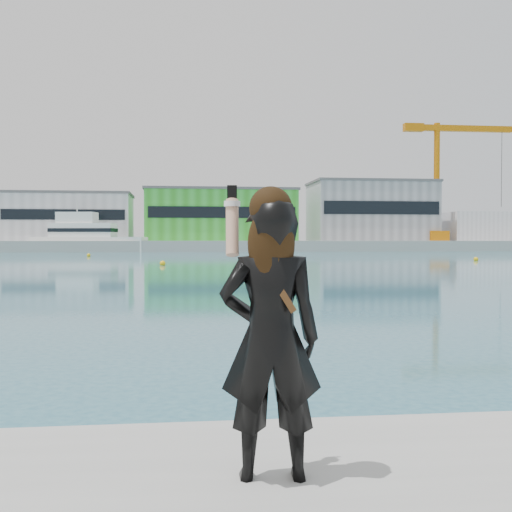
{
  "coord_description": "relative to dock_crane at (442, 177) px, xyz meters",
  "views": [
    {
      "loc": [
        -0.4,
        -3.91,
        2.2
      ],
      "look_at": [
        0.12,
        0.47,
        2.09
      ],
      "focal_mm": 45.0,
      "sensor_mm": 36.0,
      "label": 1
    }
  ],
  "objects": [
    {
      "name": "motor_yacht",
      "position": [
        -70.17,
        -7.53,
        -12.43
      ],
      "size": [
        20.77,
        8.83,
        9.39
      ],
      "rotation": [
        0.0,
        0.0,
        -0.17
      ],
      "color": "white",
      "rests_on": "ground"
    },
    {
      "name": "warehouse_white",
      "position": [
        -75.2,
        5.98,
        -8.31
      ],
      "size": [
        24.48,
        15.35,
        9.5
      ],
      "color": "silver",
      "rests_on": "far_quay"
    },
    {
      "name": "woman",
      "position": [
        -53.08,
        -122.23,
        -13.39
      ],
      "size": [
        0.62,
        0.43,
        1.73
      ],
      "rotation": [
        0.0,
        0.0,
        3.07
      ],
      "color": "black",
      "rests_on": "near_quay"
    },
    {
      "name": "dock_crane",
      "position": [
        0.0,
        0.0,
        0.0
      ],
      "size": [
        23.0,
        4.0,
        24.0
      ],
      "color": "orange",
      "rests_on": "far_quay"
    },
    {
      "name": "warehouse_grey_right",
      "position": [
        -13.2,
        5.98,
        -6.8
      ],
      "size": [
        25.5,
        15.35,
        12.5
      ],
      "color": "gray",
      "rests_on": "far_quay"
    },
    {
      "name": "ancillary_shed",
      "position": [
        8.8,
        4.0,
        -10.07
      ],
      "size": [
        12.0,
        10.0,
        6.0
      ],
      "primitive_type": "cube",
      "color": "silver",
      "rests_on": "far_quay"
    },
    {
      "name": "flagpole_right",
      "position": [
        -31.11,
        -1.0,
        -8.53
      ],
      "size": [
        1.28,
        0.16,
        8.0
      ],
      "color": "silver",
      "rests_on": "far_quay"
    },
    {
      "name": "buoy_far",
      "position": [
        -65.46,
        -39.23,
        -15.07
      ],
      "size": [
        0.5,
        0.5,
        0.5
      ],
      "primitive_type": "sphere",
      "color": "yellow",
      "rests_on": "ground"
    },
    {
      "name": "buoy_near",
      "position": [
        -22.76,
        -62.23,
        -15.07
      ],
      "size": [
        0.5,
        0.5,
        0.5
      ],
      "primitive_type": "sphere",
      "color": "yellow",
      "rests_on": "ground"
    },
    {
      "name": "warehouse_green",
      "position": [
        -45.2,
        5.98,
        -7.81
      ],
      "size": [
        30.6,
        16.36,
        10.5
      ],
      "color": "green",
      "rests_on": "far_quay"
    },
    {
      "name": "far_quay",
      "position": [
        -53.2,
        8.0,
        -14.07
      ],
      "size": [
        320.0,
        40.0,
        2.0
      ],
      "primitive_type": "cube",
      "color": "#9E9E99",
      "rests_on": "ground"
    },
    {
      "name": "buoy_extra",
      "position": [
        -55.0,
        -70.25,
        -15.07
      ],
      "size": [
        0.5,
        0.5,
        0.5
      ],
      "primitive_type": "sphere",
      "color": "yellow",
      "rests_on": "ground"
    }
  ]
}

